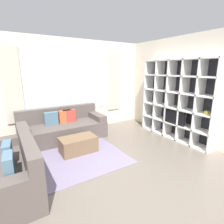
{
  "coord_description": "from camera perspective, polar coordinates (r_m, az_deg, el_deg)",
  "views": [
    {
      "loc": [
        -1.7,
        -1.59,
        1.86
      ],
      "look_at": [
        0.47,
        1.86,
        0.85
      ],
      "focal_mm": 28.0,
      "sensor_mm": 36.0,
      "label": 1
    }
  ],
  "objects": [
    {
      "name": "area_rug",
      "position": [
        3.99,
        -18.09,
        -14.51
      ],
      "size": [
        2.81,
        2.05,
        0.01
      ],
      "primitive_type": "cube",
      "color": "slate",
      "rests_on": "ground_plane"
    },
    {
      "name": "shelving_unit",
      "position": [
        4.99,
        20.49,
        3.6
      ],
      "size": [
        0.38,
        2.16,
        2.11
      ],
      "color": "#232328",
      "rests_on": "ground_plane"
    },
    {
      "name": "couch_side",
      "position": [
        3.31,
        -31.05,
        -16.29
      ],
      "size": [
        0.94,
        1.77,
        0.83
      ],
      "rotation": [
        0.0,
        0.0,
        -1.57
      ],
      "color": "#564C47",
      "rests_on": "ground_plane"
    },
    {
      "name": "couch_main",
      "position": [
        4.93,
        -15.69,
        -5.04
      ],
      "size": [
        2.2,
        0.94,
        0.83
      ],
      "color": "#564C47",
      "rests_on": "ground_plane"
    },
    {
      "name": "wall_back",
      "position": [
        5.31,
        -13.5,
        8.1
      ],
      "size": [
        5.96,
        0.11,
        2.7
      ],
      "color": "beige",
      "rests_on": "ground_plane"
    },
    {
      "name": "wall_right",
      "position": [
        5.29,
        19.36,
        7.61
      ],
      "size": [
        0.07,
        4.59,
        2.7
      ],
      "primitive_type": "cube",
      "color": "beige",
      "rests_on": "ground_plane"
    },
    {
      "name": "ottoman",
      "position": [
        4.12,
        -10.96,
        -10.42
      ],
      "size": [
        0.8,
        0.48,
        0.36
      ],
      "color": "brown",
      "rests_on": "ground_plane"
    },
    {
      "name": "ground_plane",
      "position": [
        2.98,
        12.73,
        -25.14
      ],
      "size": [
        16.0,
        16.0,
        0.0
      ],
      "primitive_type": "plane",
      "color": "#665B51"
    }
  ]
}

